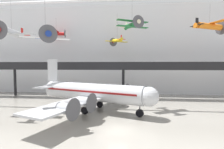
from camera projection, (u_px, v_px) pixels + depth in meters
ground_plane at (118, 130)px, 23.09m from camera, size 260.00×260.00×0.00m
hangar_back_wall at (124, 50)px, 52.27m from camera, size 140.00×3.00×25.95m
mezzanine_walkway at (123, 68)px, 44.75m from camera, size 110.00×3.20×9.29m
airliner_silver_main at (91, 92)px, 32.64m from camera, size 24.54×28.67×9.73m
suspended_plane_silver_racer at (12, 33)px, 31.48m from camera, size 8.71×7.10×9.02m
suspended_plane_yellow_lowwing at (117, 41)px, 45.29m from camera, size 5.94×5.35×8.13m
suspended_plane_white_twin at (46, 36)px, 26.00m from camera, size 6.41×5.88×10.04m
suspended_plane_red_highwing at (56, 33)px, 49.30m from camera, size 5.53×6.71×5.58m
suspended_plane_orange_highwing at (209, 26)px, 37.94m from camera, size 8.00×9.20×6.44m
suspended_plane_green_biplane at (132, 25)px, 34.99m from camera, size 6.49×5.77×6.31m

